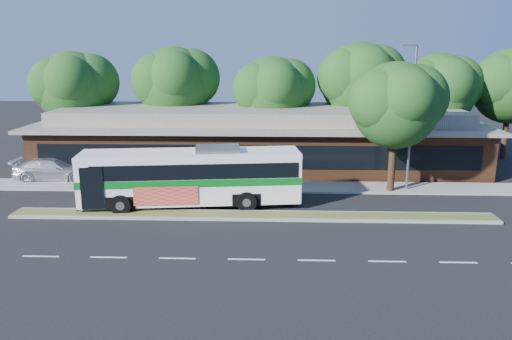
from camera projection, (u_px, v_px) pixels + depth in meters
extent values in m
plane|color=black|center=(252.00, 220.00, 26.28)|extent=(120.00, 120.00, 0.00)
cube|color=#4C5D27|center=(252.00, 215.00, 26.85)|extent=(26.00, 1.10, 0.15)
cube|color=gray|center=(256.00, 187.00, 32.48)|extent=(44.00, 2.60, 0.12)
cube|color=black|center=(13.00, 172.00, 36.61)|extent=(14.00, 12.00, 0.01)
cube|color=#542F1A|center=(259.00, 144.00, 38.52)|extent=(32.00, 10.00, 3.20)
cube|color=slate|center=(259.00, 122.00, 38.11)|extent=(33.20, 11.20, 0.24)
cube|color=slate|center=(259.00, 114.00, 37.97)|extent=(30.00, 8.00, 1.00)
cube|color=black|center=(257.00, 157.00, 33.62)|extent=(30.00, 0.06, 1.60)
cylinder|color=slate|center=(411.00, 121.00, 30.71)|extent=(0.16, 0.16, 9.00)
cube|color=slate|center=(410.00, 45.00, 29.65)|extent=(0.90, 0.18, 0.14)
cylinder|color=black|center=(77.00, 134.00, 40.89)|extent=(0.44, 0.44, 3.99)
sphere|color=#1F4416|center=(73.00, 88.00, 40.00)|extent=(5.80, 5.80, 5.80)
sphere|color=#1F4416|center=(91.00, 82.00, 40.27)|extent=(4.52, 4.52, 4.52)
cylinder|color=black|center=(176.00, 131.00, 41.56)|extent=(0.44, 0.44, 4.20)
sphere|color=#1F4416|center=(174.00, 84.00, 40.63)|extent=(6.00, 6.00, 6.00)
sphere|color=#1F4416|center=(192.00, 78.00, 40.91)|extent=(4.68, 4.68, 4.68)
cylinder|color=black|center=(272.00, 136.00, 40.36)|extent=(0.44, 0.44, 3.78)
sphere|color=#1F4416|center=(272.00, 92.00, 39.51)|extent=(5.60, 5.60, 5.60)
sphere|color=#1F4416|center=(288.00, 86.00, 39.77)|extent=(4.37, 4.37, 4.37)
cylinder|color=black|center=(357.00, 131.00, 41.02)|extent=(0.44, 0.44, 4.41)
sphere|color=#1F4416|center=(360.00, 81.00, 40.05)|extent=(6.20, 6.20, 6.20)
sphere|color=#1F4416|center=(376.00, 75.00, 40.34)|extent=(4.84, 4.84, 4.84)
cylinder|color=black|center=(434.00, 137.00, 39.90)|extent=(0.44, 0.44, 3.86)
sphere|color=#1F4416|center=(438.00, 91.00, 39.03)|extent=(5.80, 5.80, 5.80)
sphere|color=#1F4416|center=(454.00, 84.00, 39.30)|extent=(4.52, 4.52, 4.52)
cylinder|color=black|center=(505.00, 134.00, 40.64)|extent=(0.44, 0.44, 4.12)
sphere|color=#1F4416|center=(511.00, 86.00, 39.72)|extent=(6.00, 6.00, 6.00)
cube|color=white|center=(191.00, 176.00, 28.32)|extent=(12.50, 4.07, 2.82)
cube|color=black|center=(196.00, 166.00, 28.21)|extent=(11.53, 4.00, 0.85)
cube|color=white|center=(190.00, 154.00, 28.01)|extent=(12.52, 4.09, 0.27)
cube|color=#046716|center=(191.00, 178.00, 28.34)|extent=(12.57, 4.14, 0.39)
cube|color=black|center=(80.00, 173.00, 27.73)|extent=(0.34, 2.29, 1.75)
cube|color=black|center=(298.00, 163.00, 28.67)|extent=(0.32, 2.13, 1.13)
cube|color=#BF3849|center=(166.00, 196.00, 27.09)|extent=(3.46, 0.47, 1.02)
cube|color=slate|center=(218.00, 149.00, 28.08)|extent=(2.63, 1.92, 0.31)
cylinder|color=black|center=(121.00, 205.00, 27.05)|extent=(1.16, 0.50, 1.12)
cylinder|color=black|center=(128.00, 192.00, 29.53)|extent=(1.16, 0.50, 1.12)
cylinder|color=black|center=(246.00, 202.00, 27.61)|extent=(1.16, 0.50, 1.12)
cylinder|color=black|center=(244.00, 189.00, 30.10)|extent=(1.16, 0.50, 1.12)
imported|color=silver|center=(54.00, 169.00, 34.15)|extent=(5.43, 2.50, 1.54)
cylinder|color=black|center=(392.00, 162.00, 31.04)|extent=(0.44, 0.44, 3.88)
sphere|color=#1F4416|center=(396.00, 105.00, 30.20)|extent=(5.28, 5.28, 5.28)
sphere|color=#1F4416|center=(414.00, 98.00, 30.45)|extent=(4.12, 4.12, 4.12)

